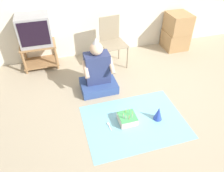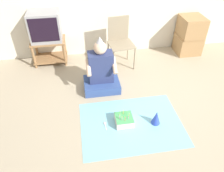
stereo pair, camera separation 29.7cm
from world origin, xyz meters
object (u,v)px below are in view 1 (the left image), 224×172
at_px(folding_chair, 112,39).
at_px(cardboard_box_stack, 177,31).
at_px(party_hat_blue, 158,113).
at_px(person_seated, 98,73).
at_px(birthday_cake, 127,119).
at_px(tv, 34,30).

relative_size(folding_chair, cardboard_box_stack, 1.20).
distance_m(cardboard_box_stack, party_hat_blue, 2.17).
distance_m(person_seated, birthday_cake, 0.87).
bearing_deg(tv, cardboard_box_stack, -1.26).
relative_size(cardboard_box_stack, birthday_cake, 3.13).
xyz_separation_m(person_seated, birthday_cake, (0.20, -0.82, -0.23)).
height_order(folding_chair, party_hat_blue, folding_chair).
distance_m(folding_chair, birthday_cake, 1.57).
xyz_separation_m(birthday_cake, party_hat_blue, (0.42, -0.07, 0.05)).
bearing_deg(folding_chair, party_hat_blue, -82.81).
bearing_deg(birthday_cake, person_seated, 103.70).
distance_m(tv, cardboard_box_stack, 2.71).
xyz_separation_m(folding_chair, party_hat_blue, (0.20, -1.55, -0.39)).
xyz_separation_m(tv, birthday_cake, (1.04, -1.76, -0.64)).
height_order(cardboard_box_stack, birthday_cake, cardboard_box_stack).
distance_m(tv, birthday_cake, 2.14).
relative_size(birthday_cake, party_hat_blue, 1.16).
distance_m(cardboard_box_stack, person_seated, 2.05).
distance_m(tv, person_seated, 1.33).
xyz_separation_m(tv, folding_chair, (1.26, -0.27, -0.20)).
bearing_deg(cardboard_box_stack, tv, 178.74).
height_order(cardboard_box_stack, person_seated, person_seated).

